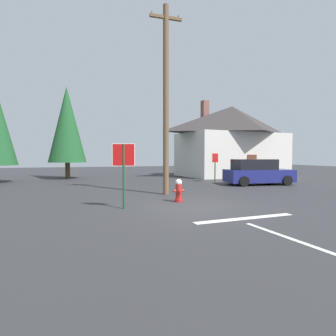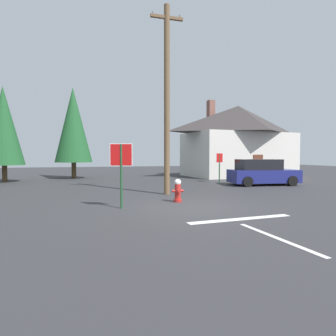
# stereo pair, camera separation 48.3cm
# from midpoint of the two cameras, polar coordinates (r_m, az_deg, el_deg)

# --- Properties ---
(ground_plane) EXTENTS (80.00, 80.00, 0.10)m
(ground_plane) POSITION_cam_midpoint_polar(r_m,az_deg,el_deg) (10.77, 3.94, -7.96)
(ground_plane) COLOR #2D2D30
(lane_stop_bar) EXTENTS (3.47, 0.54, 0.01)m
(lane_stop_bar) POSITION_cam_midpoint_polar(r_m,az_deg,el_deg) (8.93, 13.92, -9.86)
(lane_stop_bar) COLOR silver
(lane_stop_bar) RESTS_ON ground
(lane_center_stripe) EXTENTS (0.33, 2.78, 0.01)m
(lane_center_stripe) POSITION_cam_midpoint_polar(r_m,az_deg,el_deg) (7.25, 20.80, -12.85)
(lane_center_stripe) COLOR silver
(lane_center_stripe) RESTS_ON ground
(stop_sign_near) EXTENTS (0.78, 0.25, 2.34)m
(stop_sign_near) POSITION_cam_midpoint_polar(r_m,az_deg,el_deg) (10.20, -10.32, 1.23)
(stop_sign_near) COLOR #1E4C28
(stop_sign_near) RESTS_ON ground
(fire_hydrant) EXTENTS (0.48, 0.41, 0.95)m
(fire_hydrant) POSITION_cam_midpoint_polar(r_m,az_deg,el_deg) (11.64, 0.99, -4.60)
(fire_hydrant) COLOR #AD231E
(fire_hydrant) RESTS_ON ground
(utility_pole) EXTENTS (1.60, 0.28, 9.14)m
(utility_pole) POSITION_cam_midpoint_polar(r_m,az_deg,el_deg) (14.09, -1.44, 14.14)
(utility_pole) COLOR brown
(utility_pole) RESTS_ON ground
(stop_sign_far) EXTENTS (0.64, 0.29, 2.10)m
(stop_sign_far) POSITION_cam_midpoint_polar(r_m,az_deg,el_deg) (20.52, 8.84, 1.29)
(stop_sign_far) COLOR #1E4C28
(stop_sign_far) RESTS_ON ground
(house) EXTENTS (10.81, 7.20, 7.10)m
(house) POSITION_cam_midpoint_polar(r_m,az_deg,el_deg) (27.53, 12.27, 5.60)
(house) COLOR beige
(house) RESTS_ON ground
(parked_car) EXTENTS (4.54, 2.48, 1.67)m
(parked_car) POSITION_cam_midpoint_polar(r_m,az_deg,el_deg) (19.34, 16.96, -0.90)
(parked_car) COLOR navy
(parked_car) RESTS_ON ground
(pine_tree_short_left) EXTENTS (3.03, 3.03, 7.57)m
(pine_tree_short_left) POSITION_cam_midpoint_polar(r_m,az_deg,el_deg) (24.92, -20.30, 8.22)
(pine_tree_short_left) COLOR #4C3823
(pine_tree_short_left) RESTS_ON ground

